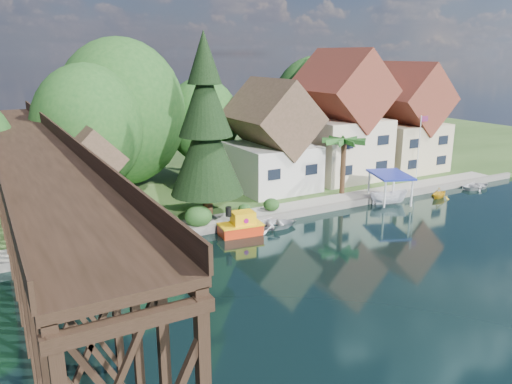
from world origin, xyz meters
The scene contains 19 objects.
ground centered at (0.00, 0.00, 0.00)m, with size 140.00×140.00×0.00m, color black.
bank centered at (0.00, 34.00, 0.25)m, with size 140.00×52.00×0.50m, color #2D4B1E.
seawall centered at (4.00, 8.00, 0.31)m, with size 60.00×0.40×0.62m, color slate.
promenade centered at (6.00, 9.30, 0.53)m, with size 50.00×2.60×0.06m, color gray.
trestle_bridge centered at (-16.00, 5.17, 5.35)m, with size 4.12×44.18×9.30m.
house_left centered at (7.00, 16.00, 5.14)m, with size 7.64×8.64×11.02m.
house_center centered at (16.00, 16.50, 6.42)m, with size 8.65×9.18×13.89m.
house_right centered at (25.00, 16.00, 5.78)m, with size 8.15×8.64×12.45m.
shed centered at (-11.00, 14.50, 3.83)m, with size 5.09×5.40×7.85m.
bg_trees centered at (1.00, 21.25, 7.29)m, with size 49.90×13.30×10.57m.
shrubs centered at (-4.60, 9.26, 1.23)m, with size 15.76×2.47×1.70m.
conifer centered at (-2.19, 11.20, 7.77)m, with size 6.13×6.13×15.10m.
palm_tree centered at (11.88, 10.65, 5.56)m, with size 5.36×5.36×5.79m.
flagpole centered at (22.73, 11.22, 4.78)m, with size 1.10×0.11×6.98m.
tugboat centered at (-1.44, 6.53, 0.73)m, with size 3.56×2.22×2.45m.
boat_white_a centered at (1.58, 6.62, 0.42)m, with size 2.92×4.10×0.85m, color silver.
boat_canopy centered at (14.64, 7.05, 1.26)m, with size 4.56×5.38×2.94m.
boat_yellow centered at (20.44, 6.10, 0.60)m, with size 1.97×2.28×1.20m, color gold.
boat_white_b centered at (26.84, 6.67, 0.37)m, with size 2.53×3.54×0.73m, color silver.
Camera 1 is at (-18.53, -26.31, 13.75)m, focal length 35.00 mm.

